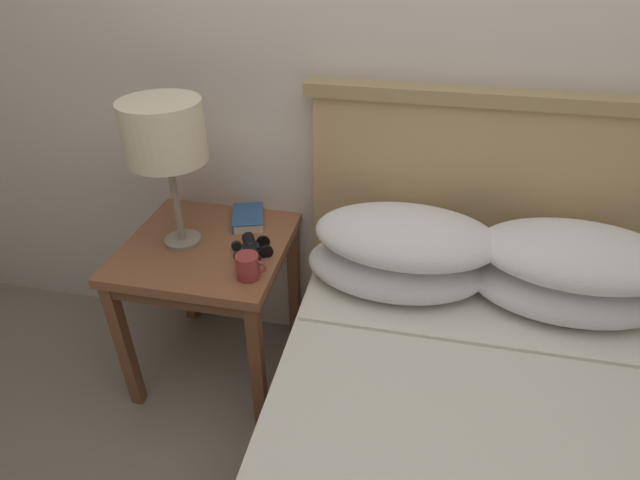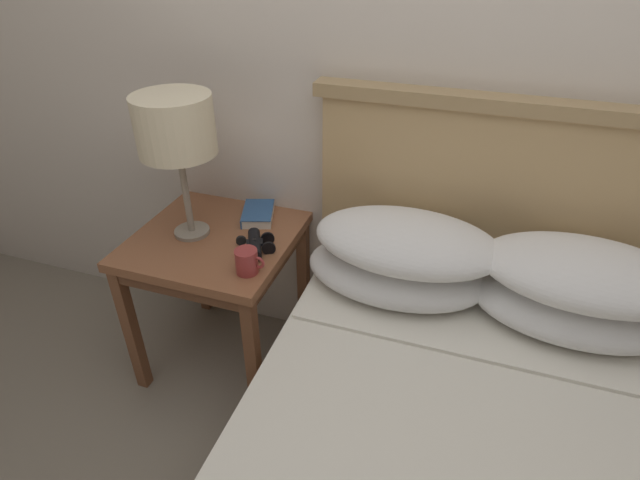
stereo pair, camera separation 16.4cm
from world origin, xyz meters
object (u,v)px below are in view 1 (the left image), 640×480
at_px(nightstand, 209,261).
at_px(binoculars_pair, 252,249).
at_px(table_lamp, 164,134).
at_px(coffee_mug, 248,266).
at_px(book_on_nightstand, 247,218).

xyz_separation_m(nightstand, binoculars_pair, (0.19, -0.04, 0.11)).
height_order(nightstand, table_lamp, table_lamp).
bearing_deg(table_lamp, coffee_mug, -27.04).
xyz_separation_m(book_on_nightstand, coffee_mug, (0.12, -0.34, 0.02)).
xyz_separation_m(nightstand, coffee_mug, (0.22, -0.17, 0.13)).
relative_size(book_on_nightstand, binoculars_pair, 1.27).
distance_m(nightstand, book_on_nightstand, 0.22).
distance_m(book_on_nightstand, coffee_mug, 0.36).
xyz_separation_m(book_on_nightstand, binoculars_pair, (0.09, -0.21, 0.00)).
height_order(nightstand, coffee_mug, coffee_mug).
xyz_separation_m(binoculars_pair, coffee_mug, (0.03, -0.13, 0.02)).
bearing_deg(table_lamp, nightstand, 6.72).
relative_size(nightstand, coffee_mug, 6.00).
distance_m(nightstand, binoculars_pair, 0.22).
relative_size(table_lamp, binoculars_pair, 3.21).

